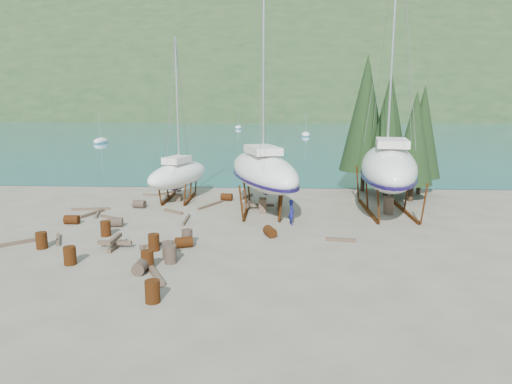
{
  "coord_description": "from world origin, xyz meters",
  "views": [
    {
      "loc": [
        3.62,
        -25.27,
        7.54
      ],
      "look_at": [
        2.27,
        3.0,
        1.99
      ],
      "focal_mm": 32.0,
      "sensor_mm": 36.0,
      "label": 1
    }
  ],
  "objects_px": {
    "small_sailboat_shore": "(178,174)",
    "worker": "(292,212)",
    "large_sailboat_far": "(388,166)",
    "large_sailboat_near": "(263,171)"
  },
  "relations": [
    {
      "from": "small_sailboat_shore",
      "to": "large_sailboat_far",
      "type": "bearing_deg",
      "value": 6.6
    },
    {
      "from": "large_sailboat_near",
      "to": "small_sailboat_shore",
      "type": "xyz_separation_m",
      "value": [
        -6.73,
        3.37,
        -0.83
      ]
    },
    {
      "from": "small_sailboat_shore",
      "to": "worker",
      "type": "height_order",
      "value": "small_sailboat_shore"
    },
    {
      "from": "large_sailboat_far",
      "to": "small_sailboat_shore",
      "type": "xyz_separation_m",
      "value": [
        -15.39,
        3.3,
        -1.19
      ]
    },
    {
      "from": "large_sailboat_far",
      "to": "small_sailboat_shore",
      "type": "distance_m",
      "value": 15.78
    },
    {
      "from": "small_sailboat_shore",
      "to": "worker",
      "type": "xyz_separation_m",
      "value": [
        8.64,
        -7.02,
        -1.24
      ]
    },
    {
      "from": "large_sailboat_far",
      "to": "small_sailboat_shore",
      "type": "bearing_deg",
      "value": 177.85
    },
    {
      "from": "small_sailboat_shore",
      "to": "worker",
      "type": "bearing_deg",
      "value": -20.41
    },
    {
      "from": "large_sailboat_near",
      "to": "worker",
      "type": "distance_m",
      "value": 4.61
    },
    {
      "from": "large_sailboat_far",
      "to": "worker",
      "type": "distance_m",
      "value": 8.08
    }
  ]
}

